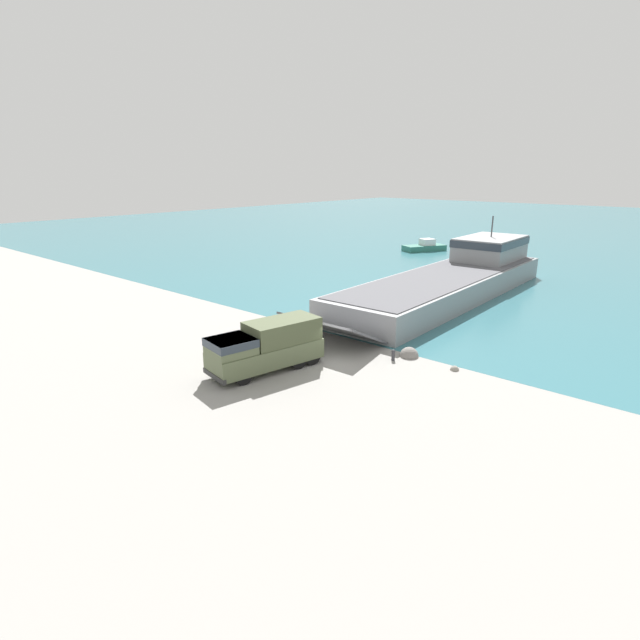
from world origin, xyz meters
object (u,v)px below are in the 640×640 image
Objects in this scene: moored_boat_a at (425,247)px; mooring_bollard at (393,354)px; landing_craft at (456,276)px; military_truck at (266,346)px; soldier_on_ramp at (247,344)px.

moored_boat_a is 9.53× the size of mooring_bollard.
moored_boat_a is at bearing 124.10° from landing_craft.
military_truck is 1.08× the size of moored_boat_a.
soldier_on_ramp is at bearing -91.51° from military_truck.
landing_craft reaches higher than soldier_on_ramp.
soldier_on_ramp is at bearing -141.27° from mooring_bollard.
military_truck reaches higher than moored_boat_a.
soldier_on_ramp is 2.36× the size of mooring_bollard.
mooring_bollard is at bearing -118.02° from soldier_on_ramp.
mooring_bollard is (5.68, -20.87, -1.38)m from landing_craft.
landing_craft is at bearing 152.95° from moored_boat_a.
mooring_bollard is at bearing 153.11° from military_truck.
landing_craft is at bearing 105.23° from mooring_bollard.
soldier_on_ramp is 53.20m from moored_boat_a.
mooring_bollard is (5.28, 6.80, -1.25)m from military_truck.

